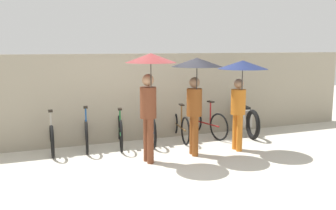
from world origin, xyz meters
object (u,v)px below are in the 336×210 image
object	(u,v)px
parked_bicycle_5	(206,122)
motorcycle	(242,118)
pedestrian_center	(196,79)
parked_bicycle_1	(86,132)
parked_bicycle_3	(150,127)
parked_bicycle_4	(179,125)
pedestrian_leading	(150,79)
pedestrian_trailing	(241,79)
parked_bicycle_2	(120,130)
parked_bicycle_0	(51,135)

from	to	relation	value
parked_bicycle_5	motorcycle	xyz separation A→B (m)	(1.07, -0.05, 0.05)
pedestrian_center	motorcycle	xyz separation A→B (m)	(2.10, 1.43, -1.21)
parked_bicycle_1	parked_bicycle_3	bearing A→B (deg)	-82.86
parked_bicycle_4	parked_bicycle_5	xyz separation A→B (m)	(0.75, 0.04, 0.01)
pedestrian_leading	pedestrian_trailing	xyz separation A→B (m)	(2.09, 0.08, -0.08)
pedestrian_leading	pedestrian_trailing	world-z (taller)	pedestrian_leading
parked_bicycle_3	pedestrian_leading	size ratio (longest dim) A/B	0.82
pedestrian_center	parked_bicycle_4	bearing A→B (deg)	-93.38
parked_bicycle_4	parked_bicycle_5	distance (m)	0.75
parked_bicycle_3	motorcycle	distance (m)	2.58
parked_bicycle_2	pedestrian_center	size ratio (longest dim) A/B	0.86
pedestrian_trailing	parked_bicycle_0	bearing A→B (deg)	-19.47
pedestrian_center	motorcycle	world-z (taller)	pedestrian_center
parked_bicycle_4	pedestrian_center	xyz separation A→B (m)	(-0.27, -1.45, 1.27)
parked_bicycle_0	parked_bicycle_4	distance (m)	3.02
parked_bicycle_1	pedestrian_center	size ratio (longest dim) A/B	0.82
pedestrian_center	parked_bicycle_1	bearing A→B (deg)	-29.84
parked_bicycle_0	parked_bicycle_2	xyz separation A→B (m)	(1.51, -0.09, 0.01)
pedestrian_leading	parked_bicycle_2	bearing A→B (deg)	-87.37
parked_bicycle_5	parked_bicycle_3	bearing A→B (deg)	80.44
parked_bicycle_1	pedestrian_center	distance (m)	2.80
parked_bicycle_2	pedestrian_center	distance (m)	2.26
parked_bicycle_1	parked_bicycle_0	bearing A→B (deg)	98.10
parked_bicycle_0	parked_bicycle_5	world-z (taller)	parked_bicycle_5
parked_bicycle_0	pedestrian_trailing	world-z (taller)	pedestrian_trailing
parked_bicycle_0	parked_bicycle_1	world-z (taller)	parked_bicycle_0
parked_bicycle_4	pedestrian_trailing	xyz separation A→B (m)	(0.79, -1.47, 1.23)
pedestrian_trailing	parked_bicycle_2	bearing A→B (deg)	-29.69
parked_bicycle_4	pedestrian_leading	distance (m)	2.42
parked_bicycle_2	parked_bicycle_0	bearing A→B (deg)	98.59
parked_bicycle_0	parked_bicycle_5	bearing A→B (deg)	-87.48
parked_bicycle_0	pedestrian_leading	distance (m)	2.70
parked_bicycle_3	pedestrian_leading	world-z (taller)	pedestrian_leading
parked_bicycle_4	motorcycle	size ratio (longest dim) A/B	0.83
parked_bicycle_0	pedestrian_center	distance (m)	3.38
pedestrian_leading	motorcycle	bearing A→B (deg)	-158.53
parked_bicycle_3	pedestrian_trailing	xyz separation A→B (m)	(1.54, -1.49, 1.22)
parked_bicycle_0	parked_bicycle_2	distance (m)	1.51
parked_bicycle_2	pedestrian_leading	size ratio (longest dim) A/B	0.82
parked_bicycle_3	parked_bicycle_4	size ratio (longest dim) A/B	1.03
pedestrian_leading	parked_bicycle_3	bearing A→B (deg)	-114.17
parked_bicycle_3	parked_bicycle_0	bearing A→B (deg)	100.48
pedestrian_leading	parked_bicycle_1	bearing A→B (deg)	-64.30
parked_bicycle_2	pedestrian_center	xyz separation A→B (m)	(1.23, -1.43, 1.25)
parked_bicycle_3	parked_bicycle_4	bearing A→B (deg)	-79.41
parked_bicycle_0	parked_bicycle_1	bearing A→B (deg)	-87.80
parked_bicycle_1	parked_bicycle_3	distance (m)	1.51
parked_bicycle_3	parked_bicycle_4	distance (m)	0.76
parked_bicycle_2	parked_bicycle_5	bearing A→B (deg)	-76.28
parked_bicycle_3	parked_bicycle_5	world-z (taller)	same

